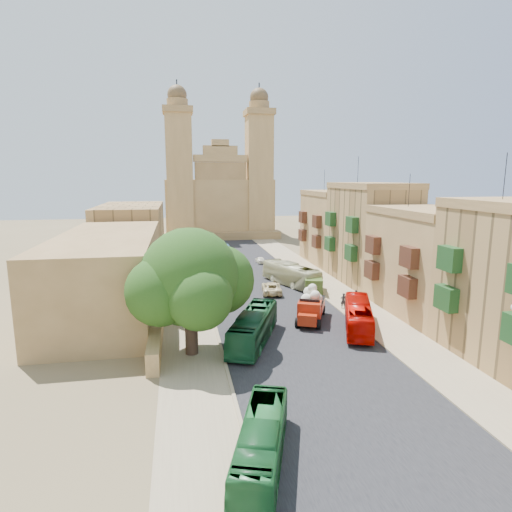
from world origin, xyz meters
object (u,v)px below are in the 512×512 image
object	(u,v)px
street_tree_b	(182,270)
car_blue_a	(225,294)
ficus_tree	(191,281)
car_white_a	(233,270)
street_tree_d	(180,242)
car_cream	(272,288)
car_blue_b	(225,248)
car_dkblue	(229,253)
car_white_b	(260,260)
bus_red_east	(358,316)
pedestrian_c	(356,296)
red_truck	(311,305)
bus_cream_east	(291,274)
pedestrian_a	(343,301)
bus_green_north	(254,327)
street_tree_c	(181,248)
church	(218,198)
bus_green_south	(262,443)
street_tree_a	(183,292)
olive_pickup	(313,284)

from	to	relation	value
street_tree_b	car_blue_a	bearing A→B (deg)	-38.71
ficus_tree	car_blue_a	bearing A→B (deg)	74.59
car_white_a	car_blue_a	bearing A→B (deg)	-112.59
street_tree_d	car_cream	world-z (taller)	street_tree_d
street_tree_b	car_blue_b	world-z (taller)	street_tree_b
car_white_a	car_dkblue	world-z (taller)	car_white_a
car_blue_a	car_white_b	distance (m)	22.45
bus_red_east	pedestrian_c	bearing A→B (deg)	-91.09
red_truck	bus_cream_east	world-z (taller)	red_truck
pedestrian_a	pedestrian_c	world-z (taller)	pedestrian_a
car_cream	bus_green_north	bearing A→B (deg)	80.92
street_tree_c	red_truck	world-z (taller)	street_tree_c
pedestrian_c	church	bearing A→B (deg)	164.64
bus_green_south	bus_red_east	xyz separation A→B (m)	(13.00, 17.72, 0.14)
car_white_a	pedestrian_c	world-z (taller)	pedestrian_c
street_tree_c	bus_green_south	size ratio (longest dim) A/B	0.63
red_truck	street_tree_d	bearing A→B (deg)	108.75
bus_green_north	car_blue_b	xyz separation A→B (m)	(2.79, 48.19, -0.75)
pedestrian_c	street_tree_a	bearing A→B (deg)	-104.81
street_tree_a	street_tree_d	distance (m)	36.00
pedestrian_a	car_white_b	bearing A→B (deg)	-70.88
bus_green_north	street_tree_d	bearing A→B (deg)	120.95
bus_red_east	car_white_a	bearing A→B (deg)	-50.76
bus_green_south	olive_pickup	bearing A→B (deg)	85.97
street_tree_b	bus_green_south	xyz separation A→B (m)	(3.50, -34.86, -1.70)
bus_green_south	car_blue_b	bearing A→B (deg)	103.54
bus_green_south	car_blue_b	world-z (taller)	bus_green_south
ficus_tree	car_blue_a	size ratio (longest dim) A/B	3.33
street_tree_a	bus_red_east	size ratio (longest dim) A/B	0.49
church	bus_green_north	distance (m)	73.75
ficus_tree	street_tree_c	world-z (taller)	ficus_tree
bus_green_south	street_tree_d	bearing A→B (deg)	111.63
red_truck	car_white_a	distance (m)	23.63
bus_green_north	bus_green_south	bearing A→B (deg)	-75.80
olive_pickup	car_dkblue	distance (m)	28.56
bus_red_east	car_blue_b	xyz separation A→B (m)	(-7.71, 46.75, -0.67)
olive_pickup	pedestrian_a	distance (m)	7.40
street_tree_b	bus_red_east	world-z (taller)	street_tree_b
street_tree_c	pedestrian_c	xyz separation A→B (m)	(19.94, -20.67, -2.94)
street_tree_b	bus_green_north	world-z (taller)	street_tree_b
church	car_blue_a	xyz separation A→B (m)	(-5.00, -58.62, -8.97)
street_tree_c	car_blue_a	world-z (taller)	street_tree_c
church	bus_red_east	size ratio (longest dim) A/B	3.69
street_tree_a	car_cream	xyz separation A→B (m)	(11.14, 9.29, -2.52)
red_truck	bus_cream_east	size ratio (longest dim) A/B	0.61
car_blue_b	car_white_a	bearing A→B (deg)	-103.38
bus_cream_east	car_white_a	bearing A→B (deg)	-71.05
bus_red_east	car_blue_a	xyz separation A→B (m)	(-11.50, 13.13, -0.83)
bus_green_south	ficus_tree	bearing A→B (deg)	119.29
bus_green_north	car_white_a	xyz separation A→B (m)	(1.79, 27.88, -0.82)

